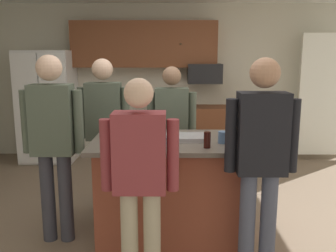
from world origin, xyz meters
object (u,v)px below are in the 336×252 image
Objects in this scene: glass_stout_tall at (113,129)px; mug_blue_stoneware at (162,141)px; person_elder_center at (104,125)px; tumbler_amber at (141,135)px; refrigerator at (48,107)px; glass_dark_ale at (142,127)px; person_guest_left at (261,153)px; serving_tray at (183,137)px; mug_ceramic_white at (223,137)px; person_guest_by_door at (172,127)px; person_host_foreground at (140,173)px; microwave_over_range at (204,74)px; glass_pilsner at (207,140)px; kitchen_island at (168,188)px; person_guest_right at (53,136)px.

glass_stout_tall reaches higher than mug_blue_stoneware.
person_elder_center reaches higher than tumbler_amber.
refrigerator is at bearing 163.45° from person_elder_center.
refrigerator is at bearing 125.38° from glass_dark_ale.
person_elder_center reaches higher than mug_blue_stoneware.
glass_dark_ale is at bearing -54.62° from refrigerator.
person_guest_left is at bearing -29.35° from glass_stout_tall.
serving_tray is (0.85, -0.61, -0.00)m from person_elder_center.
mug_ceramic_white is (0.77, -0.34, -0.03)m from glass_dark_ale.
person_guest_left is 10.99× the size of glass_dark_ale.
person_guest_by_door is 3.71× the size of serving_tray.
person_guest_by_door is at bearing 64.13° from glass_dark_ale.
person_host_foreground is 13.38× the size of mug_blue_stoneware.
glass_stout_tall is at bearing -29.49° from person_elder_center.
tumbler_amber is at bearing -106.31° from microwave_over_range.
mug_ceramic_white is at bearing -23.82° from glass_dark_ale.
refrigerator is at bearing -129.29° from person_guest_by_door.
glass_pilsner is (-0.39, 0.30, 0.03)m from person_guest_left.
person_guest_by_door is (0.04, 0.83, 0.45)m from kitchen_island.
person_host_foreground reaches higher than serving_tray.
serving_tray is (0.14, 0.01, 0.50)m from kitchen_island.
person_guest_right is 1.41m from glass_pilsner.
person_guest_by_door is at bearing 85.44° from mug_blue_stoneware.
glass_dark_ale is 0.84m from mug_ceramic_white.
mug_ceramic_white is at bearing -24.71° from person_guest_left.
refrigerator is 3.26m from tumbler_amber.
refrigerator reaches higher than person_host_foreground.
microwave_over_range is 0.32× the size of person_guest_left.
kitchen_island is at bearing 138.55° from glass_pilsner.
tumbler_amber is (-0.25, -0.06, 0.54)m from kitchen_island.
microwave_over_range is 4.66× the size of mug_blue_stoneware.
microwave_over_range is 2.93m from glass_stout_tall.
person_guest_by_door is at bearing 51.73° from glass_stout_tall.
kitchen_island is 0.81× the size of person_guest_left.
person_guest_by_door is 0.93× the size of person_guest_left.
person_guest_left is 1.89m from person_elder_center.
refrigerator is at bearing 131.92° from mug_ceramic_white.
microwave_over_range is at bearing -48.24° from person_guest_left.
person_guest_by_door is 13.59× the size of mug_blue_stoneware.
kitchen_island is 0.94m from person_host_foreground.
person_host_foreground is at bearing -5.51° from person_guest_by_door.
kitchen_island is at bearing -0.00° from person_guest_left.
person_host_foreground is at bearing 52.36° from person_guest_left.
kitchen_island is 0.60m from tumbler_amber.
microwave_over_range is 3.34m from person_guest_right.
kitchen_island is at bearing -38.37° from glass_dark_ale.
person_guest_right is at bearing -119.77° from microwave_over_range.
microwave_over_range is 2.85m from serving_tray.
microwave_over_range is 1.27× the size of serving_tray.
person_host_foreground is 10.25× the size of glass_stout_tall.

